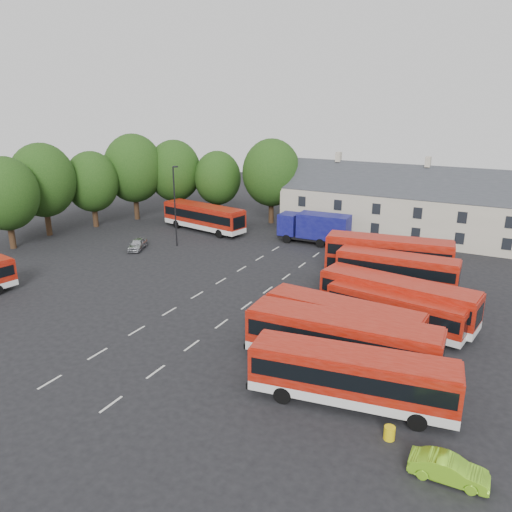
# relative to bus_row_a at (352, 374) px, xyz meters

# --- Properties ---
(ground) EXTENTS (140.00, 140.00, 0.00)m
(ground) POSITION_rel_bus_row_a_xyz_m (-17.05, 7.59, -1.95)
(ground) COLOR black
(ground) RESTS_ON ground
(lane_markings) EXTENTS (5.15, 33.80, 0.01)m
(lane_markings) POSITION_rel_bus_row_a_xyz_m (-14.55, 9.59, -1.94)
(lane_markings) COLOR beige
(lane_markings) RESTS_ON ground
(treeline) EXTENTS (29.92, 32.59, 12.01)m
(treeline) POSITION_rel_bus_row_a_xyz_m (-37.79, 26.95, 4.73)
(treeline) COLOR black
(treeline) RESTS_ON ground
(terrace_houses) EXTENTS (35.70, 7.13, 10.06)m
(terrace_houses) POSITION_rel_bus_row_a_xyz_m (-3.05, 37.59, 1.91)
(terrace_houses) COLOR beige
(terrace_houses) RESTS_ON ground
(bus_row_a) EXTENTS (11.74, 4.27, 3.25)m
(bus_row_a) POSITION_rel_bus_row_a_xyz_m (0.00, 0.00, 0.00)
(bus_row_a) COLOR silver
(bus_row_a) RESTS_ON ground
(bus_row_b) EXTENTS (12.43, 3.48, 3.48)m
(bus_row_b) POSITION_rel_bus_row_a_xyz_m (-1.87, 3.70, 0.14)
(bus_row_b) COLOR silver
(bus_row_b) RESTS_ON ground
(bus_row_c) EXTENTS (11.22, 3.21, 3.13)m
(bus_row_c) POSITION_rel_bus_row_a_xyz_m (-2.83, 6.89, -0.07)
(bus_row_c) COLOR silver
(bus_row_c) RESTS_ON ground
(bus_row_d) EXTENTS (10.49, 3.80, 2.90)m
(bus_row_d) POSITION_rel_bus_row_a_xyz_m (-0.05, 10.80, -0.21)
(bus_row_d) COLOR silver
(bus_row_d) RESTS_ON ground
(bus_row_e) EXTENTS (12.28, 4.39, 3.40)m
(bus_row_e) POSITION_rel_bus_row_a_xyz_m (-0.32, 12.39, 0.09)
(bus_row_e) COLOR silver
(bus_row_e) RESTS_ON ground
(bus_dd_south) EXTENTS (10.08, 2.62, 4.11)m
(bus_dd_south) POSITION_rel_bus_row_a_xyz_m (-1.40, 16.64, 0.39)
(bus_dd_south) COLOR silver
(bus_dd_south) RESTS_ON ground
(bus_dd_north) EXTENTS (11.43, 4.14, 4.58)m
(bus_dd_north) POSITION_rel_bus_row_a_xyz_m (-2.87, 19.79, 0.66)
(bus_dd_north) COLOR silver
(bus_dd_north) RESTS_ON ground
(bus_north) EXTENTS (12.41, 4.97, 3.42)m
(bus_north) POSITION_rel_bus_row_a_xyz_m (-28.80, 28.44, 0.11)
(bus_north) COLOR silver
(bus_north) RESTS_ON ground
(box_truck) EXTENTS (8.51, 2.92, 3.69)m
(box_truck) POSITION_rel_bus_row_a_xyz_m (-13.86, 29.66, 0.12)
(box_truck) COLOR black
(box_truck) RESTS_ON ground
(silver_car) EXTENTS (2.83, 4.01, 1.27)m
(silver_car) POSITION_rel_bus_row_a_xyz_m (-30.96, 17.92, -1.32)
(silver_car) COLOR #B4B7BD
(silver_car) RESTS_ON ground
(lime_car) EXTENTS (3.55, 1.32, 1.16)m
(lime_car) POSITION_rel_bus_row_a_xyz_m (5.76, -3.61, -1.37)
(lime_car) COLOR #83D220
(lime_car) RESTS_ON ground
(grit_bin) EXTENTS (0.58, 0.58, 0.72)m
(grit_bin) POSITION_rel_bus_row_a_xyz_m (2.71, -2.02, -1.59)
(grit_bin) COLOR yellow
(grit_bin) RESTS_ON ground
(lamppost) EXTENTS (0.65, 0.41, 9.36)m
(lamppost) POSITION_rel_bus_row_a_xyz_m (-27.85, 21.24, 3.04)
(lamppost) COLOR black
(lamppost) RESTS_ON ground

